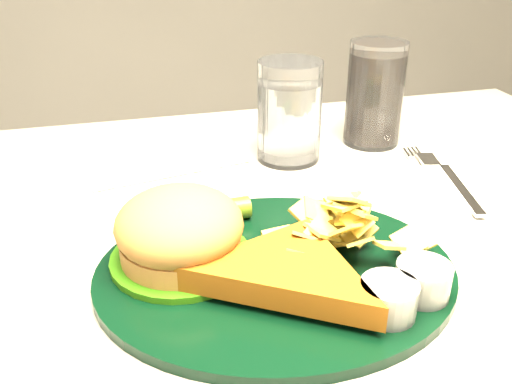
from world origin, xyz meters
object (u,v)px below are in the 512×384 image
dinner_plate (276,242)px  cola_glass (375,94)px  fork_napkin (456,185)px  water_glass (289,112)px

dinner_plate → cola_glass: (0.23, 0.29, 0.04)m
dinner_plate → fork_napkin: 0.30m
cola_glass → fork_napkin: cola_glass is taller
cola_glass → fork_napkin: bearing=-78.4°
fork_napkin → cola_glass: bearing=115.2°
dinner_plate → water_glass: water_glass is taller
dinner_plate → fork_napkin: dinner_plate is taller
dinner_plate → cola_glass: 0.38m
dinner_plate → fork_napkin: (0.27, 0.12, -0.03)m
fork_napkin → dinner_plate: bearing=-142.4°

